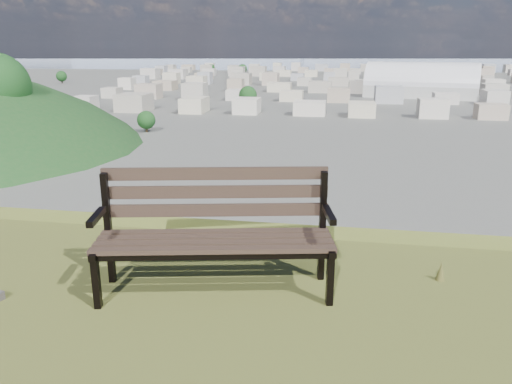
# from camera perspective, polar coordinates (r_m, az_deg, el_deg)

# --- Properties ---
(park_bench) EXTENTS (2.00, 0.98, 1.00)m
(park_bench) POSITION_cam_1_polar(r_m,az_deg,el_deg) (4.15, -4.72, -3.77)
(park_bench) COLOR #3B2B22
(park_bench) RESTS_ON hilltop_mesa
(arena) EXTENTS (60.58, 35.46, 23.98)m
(arena) POSITION_cam_1_polar(r_m,az_deg,el_deg) (284.98, 18.30, 11.38)
(arena) COLOR beige
(arena) RESTS_ON ground
(city_blocks) EXTENTS (395.00, 361.00, 7.00)m
(city_blocks) POSITION_cam_1_polar(r_m,az_deg,el_deg) (396.17, 9.72, 12.85)
(city_blocks) COLOR #BDB4A6
(city_blocks) RESTS_ON ground
(city_trees) EXTENTS (406.52, 387.20, 9.98)m
(city_trees) POSITION_cam_1_polar(r_m,az_deg,el_deg) (322.00, 4.83, 12.48)
(city_trees) COLOR #372A1B
(city_trees) RESTS_ON ground
(bay_water) EXTENTS (2400.00, 700.00, 0.12)m
(bay_water) POSITION_cam_1_polar(r_m,az_deg,el_deg) (901.43, 9.93, 14.53)
(bay_water) COLOR #8091A4
(bay_water) RESTS_ON ground
(far_hills) EXTENTS (2050.00, 340.00, 60.00)m
(far_hills) POSITION_cam_1_polar(r_m,az_deg,el_deg) (1405.33, 7.46, 16.29)
(far_hills) COLOR #939DB6
(far_hills) RESTS_ON ground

